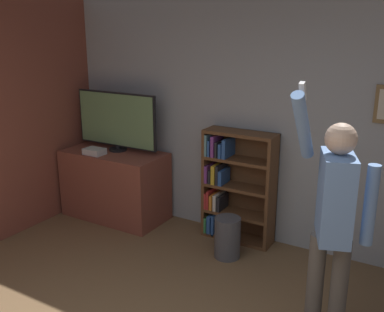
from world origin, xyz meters
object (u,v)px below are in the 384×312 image
Objects in this scene: person at (334,214)px; waste_bin at (227,237)px; bookshelf at (233,185)px; game_console at (94,151)px; television at (117,121)px.

person is 4.55× the size of waste_bin.
bookshelf is 0.63m from waste_bin.
person is at bearing -41.14° from bookshelf.
game_console is 3.15m from person.
game_console is 0.56× the size of waste_bin.
waste_bin is (1.83, -0.03, -0.67)m from game_console.
game_console is at bearing -124.51° from person.
person is (2.91, -1.07, -0.19)m from television.
television reaches higher than bookshelf.
person is (1.37, -1.20, 0.41)m from bookshelf.
game_console is at bearing 179.08° from waste_bin.
bookshelf is (1.67, 0.42, -0.25)m from game_console.
person reaches higher than waste_bin.
person reaches higher than bookshelf.
television is at bearing -174.95° from bookshelf.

